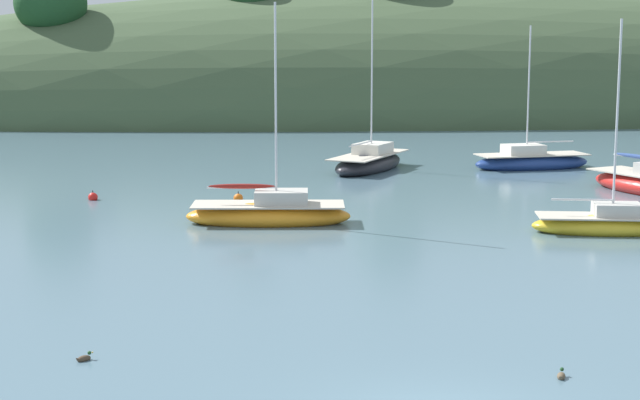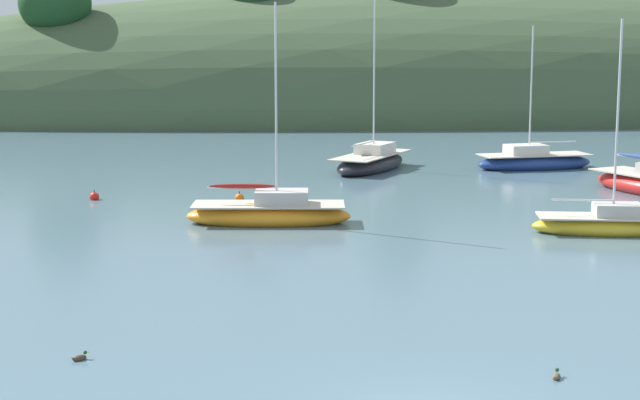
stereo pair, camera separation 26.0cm
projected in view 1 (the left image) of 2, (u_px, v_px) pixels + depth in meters
The scene contains 9 objects.
far_shoreline_hill at pixel (504, 113), 99.04m from camera, with size 150.00×36.00×26.87m.
sailboat_yellow_far at pixel (269, 213), 40.42m from camera, with size 6.80×2.93×8.97m.
sailboat_black_sloop at pixel (369, 162), 56.76m from camera, with size 6.03×7.63×10.53m.
sailboat_orange_cutter at pixel (531, 161), 57.42m from camera, with size 7.08×3.17×8.28m.
sailboat_grey_yawl at pixel (606, 224), 38.45m from camera, with size 5.78×2.91×8.26m.
mooring_buoy_outer at pixel (238, 198), 46.00m from camera, with size 0.44×0.44×0.54m.
mooring_buoy_channel at pixel (93, 197), 46.29m from camera, with size 0.44×0.44×0.54m.
duck_lone_right at pixel (561, 376), 22.08m from camera, with size 0.30×0.41×0.24m.
duck_trailing at pixel (84, 358), 23.27m from camera, with size 0.39×0.34×0.24m.
Camera 1 is at (-4.39, -18.00, 7.37)m, focal length 56.69 mm.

